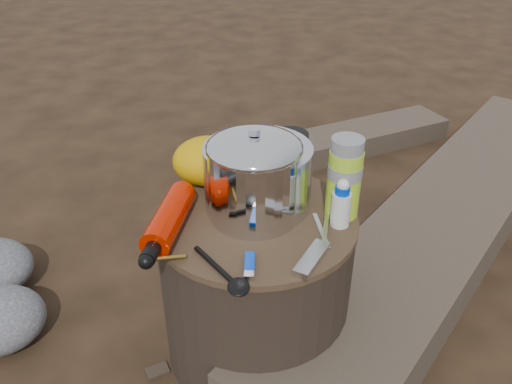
{
  "coord_description": "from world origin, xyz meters",
  "views": [
    {
      "loc": [
        -0.02,
        -0.95,
        1.07
      ],
      "look_at": [
        0.0,
        0.0,
        0.48
      ],
      "focal_mm": 36.47,
      "sensor_mm": 36.0,
      "label": 1
    }
  ],
  "objects_px": {
    "thermos": "(344,178)",
    "travel_mug": "(290,157)",
    "stump": "(256,287)",
    "log_main": "(449,220)",
    "fuel_bottle": "(169,219)",
    "camping_pot": "(254,176)"
  },
  "relations": [
    {
      "from": "thermos",
      "to": "travel_mug",
      "type": "xyz_separation_m",
      "value": [
        -0.1,
        0.16,
        -0.03
      ]
    },
    {
      "from": "stump",
      "to": "log_main",
      "type": "xyz_separation_m",
      "value": [
        0.65,
        0.45,
        -0.12
      ]
    },
    {
      "from": "stump",
      "to": "travel_mug",
      "type": "bearing_deg",
      "value": 62.66
    },
    {
      "from": "log_main",
      "to": "fuel_bottle",
      "type": "xyz_separation_m",
      "value": [
        -0.84,
        -0.49,
        0.36
      ]
    },
    {
      "from": "thermos",
      "to": "travel_mug",
      "type": "bearing_deg",
      "value": 122.82
    },
    {
      "from": "log_main",
      "to": "camping_pot",
      "type": "xyz_separation_m",
      "value": [
        -0.65,
        -0.44,
        0.43
      ]
    },
    {
      "from": "camping_pot",
      "to": "thermos",
      "type": "relative_size",
      "value": 1.08
    },
    {
      "from": "thermos",
      "to": "fuel_bottle",
      "type": "bearing_deg",
      "value": -171.36
    },
    {
      "from": "camping_pot",
      "to": "travel_mug",
      "type": "relative_size",
      "value": 1.64
    },
    {
      "from": "stump",
      "to": "camping_pot",
      "type": "distance_m",
      "value": 0.31
    },
    {
      "from": "stump",
      "to": "travel_mug",
      "type": "distance_m",
      "value": 0.33
    },
    {
      "from": "camping_pot",
      "to": "thermos",
      "type": "xyz_separation_m",
      "value": [
        0.19,
        -0.0,
        -0.01
      ]
    },
    {
      "from": "camping_pot",
      "to": "travel_mug",
      "type": "height_order",
      "value": "camping_pot"
    },
    {
      "from": "log_main",
      "to": "fuel_bottle",
      "type": "bearing_deg",
      "value": -110.5
    },
    {
      "from": "fuel_bottle",
      "to": "travel_mug",
      "type": "height_order",
      "value": "travel_mug"
    },
    {
      "from": "fuel_bottle",
      "to": "thermos",
      "type": "height_order",
      "value": "thermos"
    },
    {
      "from": "log_main",
      "to": "camping_pot",
      "type": "bearing_deg",
      "value": -107.37
    },
    {
      "from": "stump",
      "to": "thermos",
      "type": "bearing_deg",
      "value": 2.97
    },
    {
      "from": "stump",
      "to": "log_main",
      "type": "bearing_deg",
      "value": 34.38
    },
    {
      "from": "log_main",
      "to": "fuel_bottle",
      "type": "distance_m",
      "value": 1.04
    },
    {
      "from": "stump",
      "to": "thermos",
      "type": "height_order",
      "value": "thermos"
    },
    {
      "from": "log_main",
      "to": "fuel_bottle",
      "type": "height_order",
      "value": "fuel_bottle"
    }
  ]
}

